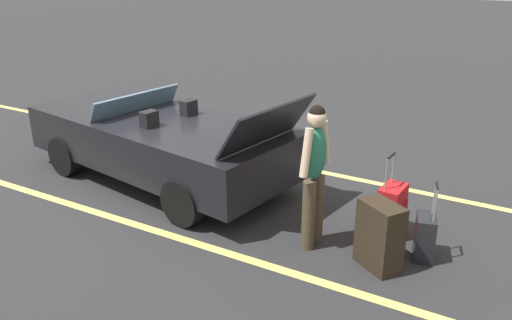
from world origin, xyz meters
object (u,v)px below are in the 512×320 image
(traveler_person, at_px, (315,169))
(suitcase_large_black, at_px, (380,236))
(convertible_car, at_px, (153,138))
(suitcase_medium_bright, at_px, (392,211))
(suitcase_small_carryon, at_px, (425,237))

(traveler_person, bearing_deg, suitcase_large_black, 178.78)
(convertible_car, bearing_deg, suitcase_medium_bright, -171.31)
(suitcase_large_black, distance_m, suitcase_medium_bright, 0.75)
(suitcase_medium_bright, relative_size, traveler_person, 0.60)
(suitcase_large_black, bearing_deg, suitcase_small_carryon, -9.75)
(suitcase_medium_bright, height_order, traveler_person, traveler_person)
(suitcase_large_black, xyz_separation_m, suitcase_small_carryon, (-0.38, -0.42, -0.11))
(suitcase_small_carryon, xyz_separation_m, traveler_person, (1.18, 0.34, 0.67))
(convertible_car, height_order, suitcase_small_carryon, convertible_car)
(suitcase_large_black, distance_m, traveler_person, 0.98)
(suitcase_small_carryon, distance_m, traveler_person, 1.40)
(suitcase_small_carryon, bearing_deg, suitcase_medium_bright, -50.40)
(convertible_car, height_order, suitcase_large_black, convertible_car)
(convertible_car, relative_size, suitcase_large_black, 5.98)
(suitcase_large_black, relative_size, suitcase_medium_bright, 0.74)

